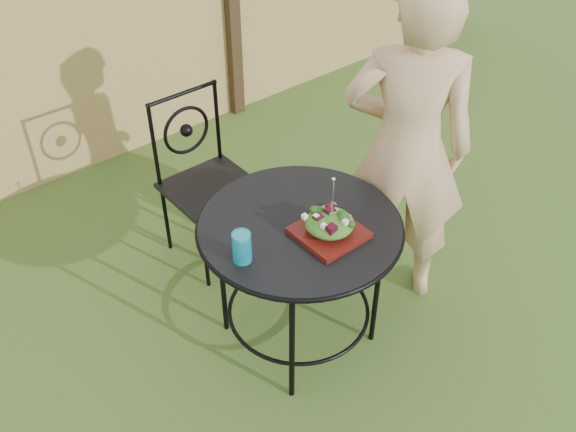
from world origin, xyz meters
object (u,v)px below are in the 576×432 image
at_px(salad_plate, 329,232).
at_px(patio_chair, 206,176).
at_px(patio_table, 300,247).
at_px(diner, 406,150).

bearing_deg(salad_plate, patio_chair, 90.44).
bearing_deg(salad_plate, patio_table, 109.69).
height_order(diner, salad_plate, diner).
relative_size(diner, salad_plate, 6.36).
distance_m(patio_table, diner, 0.69).
bearing_deg(patio_chair, diner, -55.53).
bearing_deg(patio_table, patio_chair, 87.18).
distance_m(patio_table, patio_chair, 0.84).
distance_m(patio_chair, diner, 1.11).
xyz_separation_m(patio_chair, diner, (0.59, -0.86, 0.36)).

